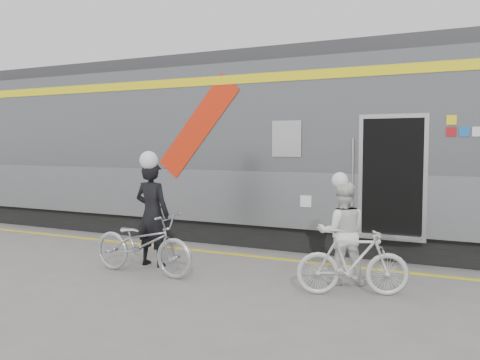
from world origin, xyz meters
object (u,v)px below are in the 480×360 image
Objects in this scene: bicycle_left at (143,243)px; bicycle_right at (353,262)px; man at (152,214)px; woman at (342,233)px.

bicycle_left is 1.22× the size of bicycle_right.
man is 0.72m from bicycle_left.
bicycle_left reaches higher than bicycle_right.
woman is at bearing 6.22° from bicycle_right.
man reaches higher than woman.
bicycle_left is 3.24m from woman.
bicycle_left is at bearing -6.33° from woman.
woman is 0.70m from bicycle_right.
bicycle_left is (0.20, -0.55, -0.41)m from man.
bicycle_left is 1.23× the size of woman.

